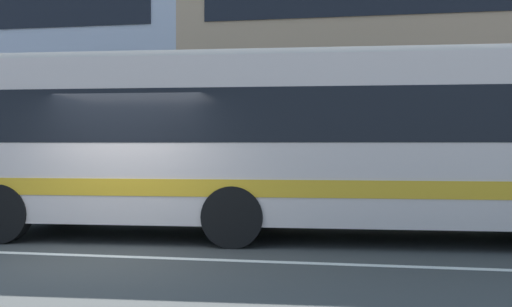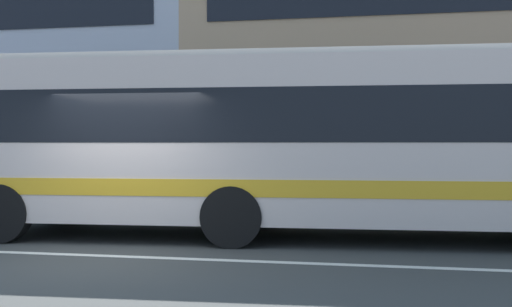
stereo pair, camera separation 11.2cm
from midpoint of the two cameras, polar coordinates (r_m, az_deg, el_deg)
ground_plane at (r=9.41m, az=-13.91°, el=-9.37°), size 160.00×160.00×0.00m
lane_centre_line at (r=9.40m, az=-13.91°, el=-9.35°), size 60.00×0.16×0.01m
hedge_row_far at (r=15.23m, az=-9.15°, el=-4.04°), size 17.41×1.10×0.72m
transit_bus at (r=10.79m, az=2.71°, el=1.45°), size 11.44×3.25×3.22m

